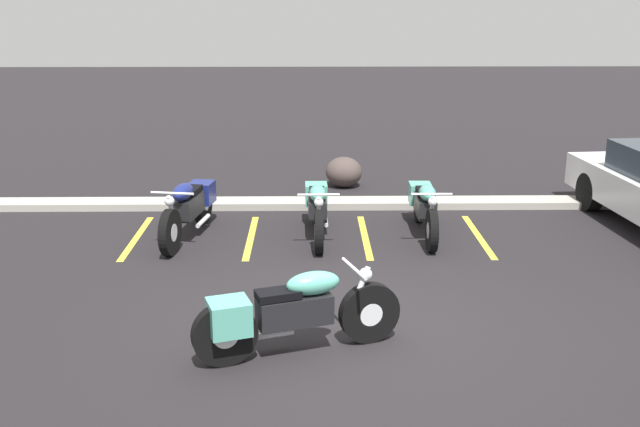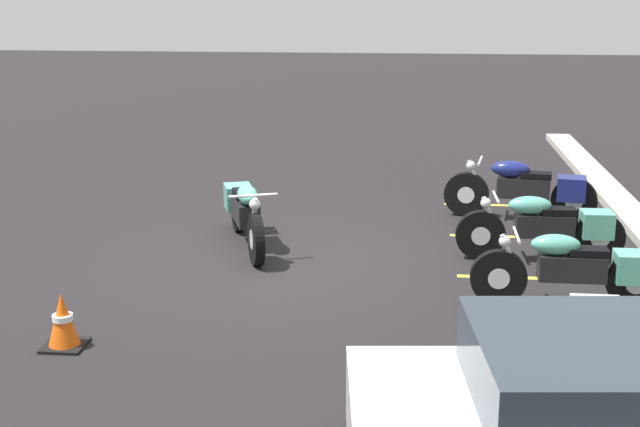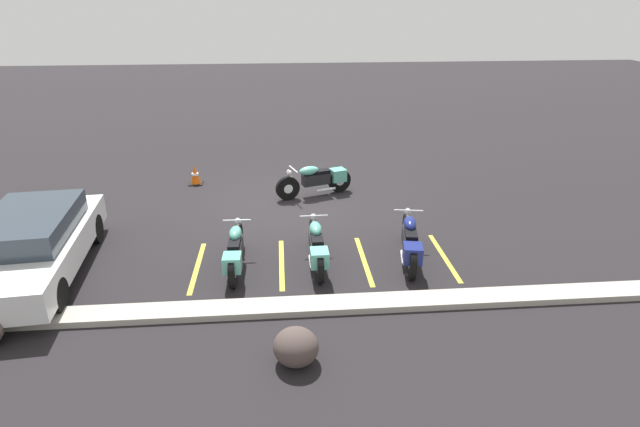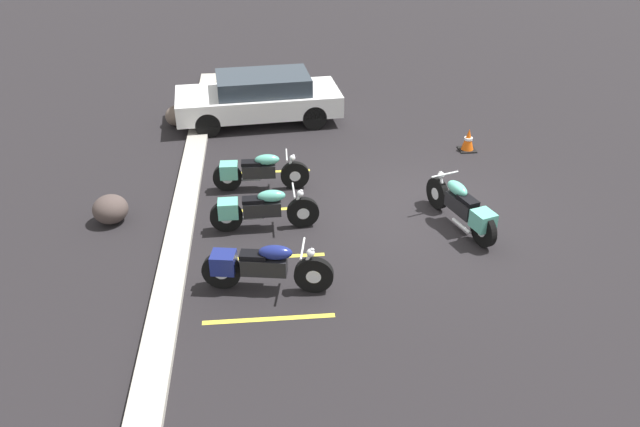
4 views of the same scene
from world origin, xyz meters
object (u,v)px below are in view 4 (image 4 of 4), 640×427
Objects in this scene: motorcycle_teal_featured at (463,207)px; parked_bike_1 at (259,209)px; parked_bike_0 at (260,266)px; parked_bike_2 at (256,171)px; landscape_rock_0 at (110,209)px; landscape_rock_1 at (178,116)px; car_white at (259,97)px; traffic_cone at (468,140)px.

motorcycle_teal_featured is 3.93m from parked_bike_1.
parked_bike_0 is 1.92m from parked_bike_1.
motorcycle_teal_featured reaches higher than parked_bike_2.
landscape_rock_1 is at bearing -9.35° from landscape_rock_0.
car_white reaches higher than parked_bike_0.
parked_bike_1 is (1.92, 0.01, -0.02)m from parked_bike_0.
traffic_cone is at bearing -71.76° from landscape_rock_0.
parked_bike_1 is at bearing 99.68° from parked_bike_0.
landscape_rock_0 is (0.53, 2.92, -0.16)m from parked_bike_1.
landscape_rock_0 reaches higher than traffic_cone.
parked_bike_0 is 7.64m from landscape_rock_1.
car_white is at bearing 14.69° from motorcycle_teal_featured.
landscape_rock_1 is at bearing 119.67° from parked_bike_2.
parked_bike_0 is 1.06× the size of parked_bike_2.
parked_bike_0 is (-1.59, 3.91, 0.00)m from motorcycle_teal_featured.
parked_bike_0 is 3.17× the size of landscape_rock_0.
motorcycle_teal_featured is 4.42m from parked_bike_2.
car_white is at bearing 89.34° from parked_bike_2.
landscape_rock_1 is at bearing 27.72° from motorcycle_teal_featured.
car_white is 5.83m from landscape_rock_0.
parked_bike_0 is 3.82m from landscape_rock_0.
parked_bike_1 is 3.04× the size of landscape_rock_0.
parked_bike_2 is 5.37m from traffic_cone.
landscape_rock_0 is 1.04× the size of landscape_rock_1.
parked_bike_2 reaches higher than landscape_rock_1.
parked_bike_0 is at bearing -87.95° from parked_bike_2.
car_white is at bearing 98.93° from parked_bike_0.
car_white is (7.44, -0.06, 0.22)m from parked_bike_0.
parked_bike_1 is at bearing 84.08° from car_white.
parked_bike_0 is 3.55m from parked_bike_2.
motorcycle_teal_featured is at bearing -97.20° from landscape_rock_0.
parked_bike_2 is at bearing -69.06° from landscape_rock_0.
traffic_cone is (-2.25, -7.21, -0.01)m from landscape_rock_1.
car_white is (5.85, 3.85, 0.22)m from motorcycle_teal_featured.
motorcycle_teal_featured reaches higher than landscape_rock_1.
landscape_rock_1 is at bearing 115.53° from parked_bike_0.
car_white is 6.67× the size of landscape_rock_1.
parked_bike_0 is at bearing 93.45° from motorcycle_teal_featured.
car_white reaches higher than parked_bike_2.
traffic_cone is (3.50, -1.18, -0.20)m from motorcycle_teal_featured.
parked_bike_1 is at bearing -87.18° from parked_bike_2.
car_white is 2.22m from landscape_rock_1.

